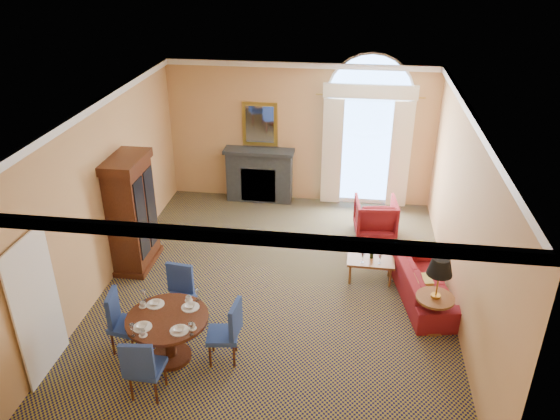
# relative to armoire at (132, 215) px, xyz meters

# --- Properties ---
(ground) EXTENTS (7.50, 7.50, 0.00)m
(ground) POSITION_rel_armoire_xyz_m (2.72, -0.46, -1.04)
(ground) COLOR #121138
(ground) RESTS_ON ground
(room_envelope) EXTENTS (6.04, 7.52, 3.45)m
(room_envelope) POSITION_rel_armoire_xyz_m (2.69, 0.21, 1.47)
(room_envelope) COLOR tan
(room_envelope) RESTS_ON ground
(armoire) EXTENTS (0.62, 1.10, 2.16)m
(armoire) POSITION_rel_armoire_xyz_m (0.00, 0.00, 0.00)
(armoire) COLOR #3A1A0D
(armoire) RESTS_ON ground
(dining_table) EXTENTS (1.18, 1.18, 0.94)m
(dining_table) POSITION_rel_armoire_xyz_m (1.44, -2.44, -0.49)
(dining_table) COLOR #3A1A0D
(dining_table) RESTS_ON ground
(dining_chair_north) EXTENTS (0.49, 0.50, 0.99)m
(dining_chair_north) POSITION_rel_armoire_xyz_m (1.33, -1.53, -0.48)
(dining_chair_north) COLOR navy
(dining_chair_north) RESTS_ON ground
(dining_chair_south) EXTENTS (0.47, 0.48, 0.99)m
(dining_chair_south) POSITION_rel_armoire_xyz_m (1.35, -3.24, -0.48)
(dining_chair_south) COLOR navy
(dining_chair_south) RESTS_ON ground
(dining_chair_east) EXTENTS (0.50, 0.49, 0.99)m
(dining_chair_east) POSITION_rel_armoire_xyz_m (2.31, -2.35, -0.48)
(dining_chair_east) COLOR navy
(dining_chair_east) RESTS_ON ground
(dining_chair_west) EXTENTS (0.52, 0.51, 0.99)m
(dining_chair_west) POSITION_rel_armoire_xyz_m (0.68, -2.34, -0.48)
(dining_chair_west) COLOR navy
(dining_chair_west) RESTS_ON ground
(sofa) EXTENTS (1.15, 2.13, 0.59)m
(sofa) POSITION_rel_armoire_xyz_m (5.27, -0.40, -0.75)
(sofa) COLOR maroon
(sofa) RESTS_ON ground
(armchair) EXTENTS (0.91, 0.93, 0.78)m
(armchair) POSITION_rel_armoire_xyz_m (4.47, 1.81, -0.65)
(armchair) COLOR maroon
(armchair) RESTS_ON ground
(coffee_table) EXTENTS (0.84, 0.47, 0.72)m
(coffee_table) POSITION_rel_armoire_xyz_m (4.36, 0.02, -0.65)
(coffee_table) COLOR brown
(coffee_table) RESTS_ON ground
(side_table) EXTENTS (0.60, 0.60, 1.26)m
(side_table) POSITION_rel_armoire_xyz_m (5.32, -1.21, -0.22)
(side_table) COLOR brown
(side_table) RESTS_ON ground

